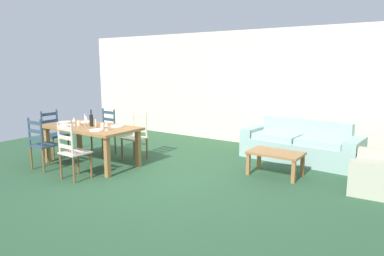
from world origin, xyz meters
name	(u,v)px	position (x,y,z in m)	size (l,w,h in m)	color
ground_plane	(148,175)	(0.00, 0.00, -0.01)	(9.60, 9.60, 0.02)	#2B5133
wall_far	(237,87)	(0.00, 3.30, 1.35)	(9.60, 0.16, 2.70)	beige
dining_table	(91,131)	(-1.31, -0.13, 0.66)	(1.90, 0.96, 0.75)	#9C693B
dining_chair_near_left	(42,144)	(-1.78, -0.86, 0.48)	(0.43, 0.41, 0.96)	#2E4657
dining_chair_near_right	(72,151)	(-0.85, -0.90, 0.48)	(0.44, 0.42, 0.96)	beige
dining_chair_far_left	(105,132)	(-1.75, 0.61, 0.48)	(0.43, 0.41, 0.96)	#2A4156
dining_chair_far_right	(136,136)	(-0.88, 0.64, 0.48)	(0.43, 0.41, 0.96)	beige
dining_chair_head_west	(54,134)	(-2.47, -0.15, 0.48)	(0.40, 0.42, 0.96)	navy
dinner_plate_near_left	(64,125)	(-1.76, -0.38, 0.76)	(0.24, 0.24, 0.02)	white
fork_near_left	(60,125)	(-1.91, -0.38, 0.75)	(0.02, 0.17, 0.01)	silver
dinner_plate_near_right	(96,130)	(-0.86, -0.38, 0.76)	(0.24, 0.24, 0.02)	white
fork_near_right	(91,130)	(-1.01, -0.38, 0.75)	(0.02, 0.17, 0.01)	silver
dinner_plate_far_left	(86,122)	(-1.76, 0.12, 0.76)	(0.24, 0.24, 0.02)	white
fork_far_left	(81,121)	(-1.91, 0.12, 0.75)	(0.02, 0.17, 0.01)	silver
dinner_plate_far_right	(117,126)	(-0.86, 0.12, 0.76)	(0.24, 0.24, 0.02)	white
fork_far_right	(112,126)	(-1.01, 0.12, 0.75)	(0.02, 0.17, 0.01)	silver
dinner_plate_head_west	(65,122)	(-2.09, -0.13, 0.76)	(0.24, 0.24, 0.02)	white
fork_head_west	(60,122)	(-2.24, -0.13, 0.75)	(0.02, 0.17, 0.01)	silver
wine_bottle	(91,120)	(-1.27, -0.13, 0.87)	(0.07, 0.07, 0.32)	black
wine_glass_near_left	(74,120)	(-1.63, -0.25, 0.86)	(0.06, 0.06, 0.16)	white
wine_glass_near_right	(106,124)	(-0.71, -0.28, 0.86)	(0.06, 0.06, 0.16)	white
wine_glass_far_left	(86,118)	(-1.60, 0.01, 0.86)	(0.06, 0.06, 0.16)	white
coffee_cup_primary	(102,126)	(-0.96, -0.14, 0.80)	(0.07, 0.07, 0.09)	beige
coffee_cup_secondary	(79,123)	(-1.57, -0.19, 0.80)	(0.07, 0.07, 0.09)	beige
candle_tall	(85,122)	(-1.49, -0.11, 0.81)	(0.05, 0.05, 0.22)	#998C66
candle_short	(96,125)	(-1.11, -0.17, 0.79)	(0.05, 0.05, 0.16)	#998C66
couch	(301,146)	(1.92, 2.42, 0.29)	(2.33, 0.97, 0.80)	#93B4AB
coffee_table	(276,156)	(1.86, 1.20, 0.36)	(0.90, 0.56, 0.42)	#9C693B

